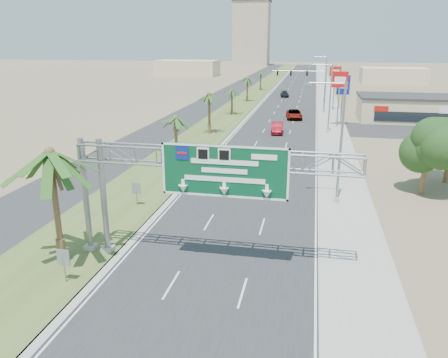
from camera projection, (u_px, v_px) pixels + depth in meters
road at (295, 91)px, 120.12m from camera, size 12.00×300.00×0.02m
sidewalk_right at (326, 92)px, 118.49m from camera, size 4.00×300.00×0.10m
median_grass at (259, 90)px, 122.00m from camera, size 7.00×300.00×0.12m
opposing_road at (234, 90)px, 123.34m from camera, size 8.00×300.00×0.02m
sign_gantry at (199, 167)px, 24.93m from camera, size 16.75×1.24×7.50m
palm_near at (49, 153)px, 24.41m from camera, size 5.70×5.70×8.35m
palm_row_b at (175, 119)px, 47.52m from camera, size 3.99×3.99×5.95m
palm_row_c at (209, 95)px, 62.25m from camera, size 3.99×3.99×6.75m
palm_row_d at (232, 91)px, 79.46m from camera, size 3.99×3.99×5.45m
palm_row_e at (247, 79)px, 97.02m from camera, size 3.99×3.99×6.15m
palm_row_f at (261, 73)px, 120.51m from camera, size 3.99×3.99×5.75m
streetlight_near at (338, 149)px, 35.05m from camera, size 3.27×0.44×10.00m
streetlight_mid at (328, 101)px, 63.10m from camera, size 3.27×0.44×10.00m
streetlight_far at (324, 81)px, 96.76m from camera, size 3.27×0.44×10.00m
signal_mast at (314, 87)px, 82.13m from camera, size 10.28×0.71×8.00m
store_building at (414, 109)px, 74.21m from camera, size 18.00×10.00×4.00m
oak_near at (428, 144)px, 37.37m from camera, size 4.50×4.50×6.80m
median_signback_a at (64, 260)px, 23.92m from camera, size 0.75×0.08×2.08m
median_signback_b at (136, 190)px, 35.27m from camera, size 0.75×0.08×2.08m
tower_distant at (252, 34)px, 251.86m from camera, size 20.00×16.00×35.00m
building_distant_left at (187, 68)px, 174.51m from camera, size 24.00×14.00×6.00m
building_distant_right at (393, 76)px, 141.74m from camera, size 20.00×12.00×5.00m
car_left_lane at (244, 157)px, 47.94m from camera, size 1.98×4.61×1.55m
car_mid_lane at (277, 128)px, 64.38m from camera, size 1.98×4.93×1.59m
car_right_lane at (294, 114)px, 76.41m from camera, size 3.17×5.90×1.57m
car_far at (285, 94)px, 107.14m from camera, size 2.52×4.88×1.35m
pole_sign_red_near at (340, 83)px, 67.13m from camera, size 2.42×0.72×8.81m
pole_sign_blue at (343, 87)px, 68.85m from camera, size 2.02×0.59×8.14m
pole_sign_red_far at (335, 75)px, 84.10m from camera, size 2.20×0.85×8.62m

